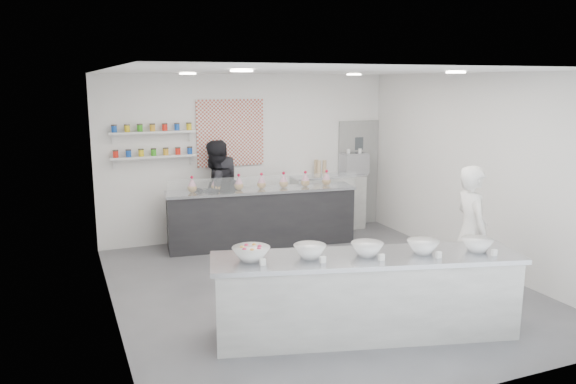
% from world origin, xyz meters
% --- Properties ---
extents(floor, '(6.00, 6.00, 0.00)m').
position_xyz_m(floor, '(0.00, 0.00, 0.00)').
color(floor, '#515156').
rests_on(floor, ground).
extents(ceiling, '(6.00, 6.00, 0.00)m').
position_xyz_m(ceiling, '(0.00, 0.00, 3.00)').
color(ceiling, white).
rests_on(ceiling, floor).
extents(back_wall, '(5.50, 0.00, 5.50)m').
position_xyz_m(back_wall, '(0.00, 3.00, 1.50)').
color(back_wall, white).
rests_on(back_wall, floor).
extents(left_wall, '(0.00, 6.00, 6.00)m').
position_xyz_m(left_wall, '(-2.75, 0.00, 1.50)').
color(left_wall, white).
rests_on(left_wall, floor).
extents(right_wall, '(0.00, 6.00, 6.00)m').
position_xyz_m(right_wall, '(2.75, 0.00, 1.50)').
color(right_wall, white).
rests_on(right_wall, floor).
extents(back_door, '(0.88, 0.04, 2.10)m').
position_xyz_m(back_door, '(2.30, 2.97, 1.05)').
color(back_door, gray).
rests_on(back_door, floor).
extents(pattern_panel, '(1.25, 0.03, 1.20)m').
position_xyz_m(pattern_panel, '(-0.35, 2.98, 1.95)').
color(pattern_panel, '#AC4431').
rests_on(pattern_panel, back_wall).
extents(jar_shelf_lower, '(1.45, 0.22, 0.04)m').
position_xyz_m(jar_shelf_lower, '(-1.75, 2.90, 1.60)').
color(jar_shelf_lower, silver).
rests_on(jar_shelf_lower, back_wall).
extents(jar_shelf_upper, '(1.45, 0.22, 0.04)m').
position_xyz_m(jar_shelf_upper, '(-1.75, 2.90, 2.02)').
color(jar_shelf_upper, silver).
rests_on(jar_shelf_upper, back_wall).
extents(preserve_jars, '(1.45, 0.10, 0.56)m').
position_xyz_m(preserve_jars, '(-1.75, 2.88, 1.88)').
color(preserve_jars, red).
rests_on(preserve_jars, jar_shelf_lower).
extents(downlight_0, '(0.24, 0.24, 0.02)m').
position_xyz_m(downlight_0, '(-1.40, -1.00, 2.98)').
color(downlight_0, white).
rests_on(downlight_0, ceiling).
extents(downlight_1, '(0.24, 0.24, 0.02)m').
position_xyz_m(downlight_1, '(1.40, -1.00, 2.98)').
color(downlight_1, white).
rests_on(downlight_1, ceiling).
extents(downlight_2, '(0.24, 0.24, 0.02)m').
position_xyz_m(downlight_2, '(-1.40, 1.60, 2.98)').
color(downlight_2, white).
rests_on(downlight_2, ceiling).
extents(downlight_3, '(0.24, 0.24, 0.02)m').
position_xyz_m(downlight_3, '(1.40, 1.60, 2.98)').
color(downlight_3, white).
rests_on(downlight_3, ceiling).
extents(prep_counter, '(3.58, 1.67, 0.95)m').
position_xyz_m(prep_counter, '(-0.14, -1.57, 0.48)').
color(prep_counter, '#9E9E99').
rests_on(prep_counter, floor).
extents(back_bar, '(3.36, 0.99, 1.03)m').
position_xyz_m(back_bar, '(-0.02, 2.25, 0.51)').
color(back_bar, black).
rests_on(back_bar, floor).
extents(sneeze_guard, '(3.24, 0.40, 0.28)m').
position_xyz_m(sneeze_guard, '(-0.06, 1.96, 1.16)').
color(sneeze_guard, white).
rests_on(sneeze_guard, back_bar).
extents(espresso_ledge, '(1.46, 0.47, 1.09)m').
position_xyz_m(espresso_ledge, '(1.55, 2.78, 0.54)').
color(espresso_ledge, '#9E9E99').
rests_on(espresso_ledge, floor).
extents(espresso_machine, '(0.50, 0.35, 0.39)m').
position_xyz_m(espresso_machine, '(2.10, 2.78, 1.28)').
color(espresso_machine, '#93969E').
rests_on(espresso_machine, espresso_ledge).
extents(cup_stacks, '(0.24, 0.24, 0.30)m').
position_xyz_m(cup_stacks, '(1.37, 2.78, 1.24)').
color(cup_stacks, tan).
rests_on(cup_stacks, espresso_ledge).
extents(prep_bowls, '(2.98, 1.22, 0.15)m').
position_xyz_m(prep_bowls, '(-0.14, -1.57, 1.03)').
color(prep_bowls, white).
rests_on(prep_bowls, prep_counter).
extents(label_cards, '(2.66, 0.04, 0.07)m').
position_xyz_m(label_cards, '(-0.01, -2.06, 0.99)').
color(label_cards, white).
rests_on(label_cards, prep_counter).
extents(cookie_bags, '(2.56, 0.46, 0.28)m').
position_xyz_m(cookie_bags, '(-0.02, 2.25, 1.16)').
color(cookie_bags, '#C47999').
rests_on(cookie_bags, back_bar).
extents(woman_prep, '(0.56, 0.73, 1.79)m').
position_xyz_m(woman_prep, '(1.77, -1.04, 0.89)').
color(woman_prep, white).
rests_on(woman_prep, floor).
extents(staff_left, '(1.12, 1.02, 1.87)m').
position_xyz_m(staff_left, '(-0.77, 2.58, 0.94)').
color(staff_left, black).
rests_on(staff_left, floor).
extents(staff_right, '(0.88, 0.68, 1.60)m').
position_xyz_m(staff_right, '(-0.58, 2.60, 0.80)').
color(staff_right, black).
rests_on(staff_right, floor).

